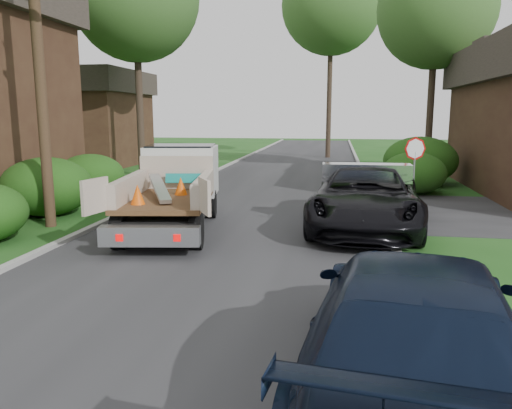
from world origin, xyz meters
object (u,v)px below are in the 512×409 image
at_px(stop_sign, 415,159).
at_px(house_left_far, 81,117).
at_px(flatbed_truck, 176,182).
at_px(tree_center_far, 332,4).
at_px(navy_suv, 415,326).
at_px(black_pickup, 366,198).
at_px(utility_pole, 38,41).
at_px(tree_right_far, 436,10).

bearing_deg(stop_sign, house_left_far, 145.19).
bearing_deg(flatbed_truck, tree_center_far, 71.84).
bearing_deg(tree_center_far, navy_suv, -87.20).
relative_size(house_left_far, flatbed_truck, 1.20).
distance_m(house_left_far, tree_center_far, 19.16).
bearing_deg(black_pickup, utility_pole, -168.11).
distance_m(flatbed_truck, black_pickup, 5.51).
distance_m(utility_pole, house_left_far, 18.93).
relative_size(tree_center_far, navy_suv, 2.51).
height_order(stop_sign, navy_suv, stop_sign).
distance_m(flatbed_truck, navy_suv, 10.12).
height_order(black_pickup, navy_suv, black_pickup).
height_order(stop_sign, tree_center_far, tree_center_far).
bearing_deg(utility_pole, tree_center_far, 73.35).
relative_size(stop_sign, tree_right_far, 0.22).
height_order(stop_sign, utility_pole, utility_pole).
relative_size(stop_sign, tree_center_far, 0.17).
relative_size(house_left_far, tree_right_far, 0.66).
xyz_separation_m(tree_center_far, flatbed_truck, (-3.98, -24.05, -9.74)).
height_order(tree_center_far, flatbed_truck, tree_center_far).
xyz_separation_m(tree_right_far, navy_suv, (-3.91, -22.50, -7.63)).
height_order(flatbed_truck, navy_suv, flatbed_truck).
bearing_deg(black_pickup, tree_right_far, 78.24).
distance_m(tree_right_far, tree_center_far, 11.68).
distance_m(stop_sign, utility_pole, 11.91).
relative_size(house_left_far, navy_suv, 1.30).
distance_m(utility_pole, tree_right_far, 20.12).
bearing_deg(flatbed_truck, black_pickup, -6.32).
relative_size(stop_sign, utility_pole, 0.25).
xyz_separation_m(utility_pole, tree_right_far, (12.98, 15.02, 3.31)).
bearing_deg(house_left_far, stop_sign, -34.81).
height_order(tree_right_far, flatbed_truck, tree_right_far).
bearing_deg(house_left_far, utility_pole, -64.77).
bearing_deg(tree_right_far, house_left_far, 174.56).
bearing_deg(tree_center_far, tree_right_far, -61.19).
bearing_deg(utility_pole, stop_sign, 20.62).
height_order(stop_sign, house_left_far, house_left_far).
distance_m(tree_right_far, navy_suv, 24.08).
xyz_separation_m(stop_sign, flatbed_truck, (-7.18, -3.05, -0.54)).
xyz_separation_m(stop_sign, tree_right_far, (2.30, 11.00, 6.70)).
height_order(tree_center_far, navy_suv, tree_center_far).
xyz_separation_m(black_pickup, navy_suv, (0.07, -8.68, -0.04)).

